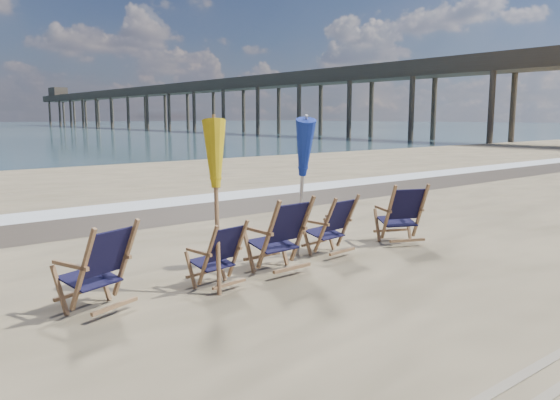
% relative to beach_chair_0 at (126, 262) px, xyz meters
% --- Properties ---
extents(surf_foam, '(200.00, 1.40, 0.01)m').
position_rel_beach_chair_0_xyz_m(surf_foam, '(2.79, 6.75, -0.52)').
color(surf_foam, silver).
rests_on(surf_foam, ground).
extents(wet_sand_strip, '(200.00, 2.60, 0.00)m').
position_rel_beach_chair_0_xyz_m(wet_sand_strip, '(2.79, 5.25, -0.52)').
color(wet_sand_strip, '#42362A').
rests_on(wet_sand_strip, ground).
extents(beach_chair_0, '(0.88, 0.93, 1.05)m').
position_rel_beach_chair_0_xyz_m(beach_chair_0, '(0.00, 0.00, 0.00)').
color(beach_chair_0, black).
rests_on(beach_chair_0, ground).
extents(beach_chair_1, '(0.65, 0.71, 0.89)m').
position_rel_beach_chair_0_xyz_m(beach_chair_1, '(1.45, -0.15, -0.08)').
color(beach_chair_1, black).
rests_on(beach_chair_1, ground).
extents(beach_chair_2, '(0.73, 0.81, 1.10)m').
position_rel_beach_chair_0_xyz_m(beach_chair_2, '(2.56, -0.14, 0.03)').
color(beach_chair_2, black).
rests_on(beach_chair_2, ground).
extents(beach_chair_3, '(0.69, 0.76, 0.98)m').
position_rel_beach_chair_0_xyz_m(beach_chair_3, '(3.77, 0.14, -0.04)').
color(beach_chair_3, black).
rests_on(beach_chair_3, ground).
extents(beach_chair_4, '(0.94, 0.98, 1.07)m').
position_rel_beach_chair_0_xyz_m(beach_chair_4, '(5.20, -0.19, 0.01)').
color(beach_chair_4, black).
rests_on(beach_chair_4, ground).
extents(umbrella_yellow, '(0.30, 0.30, 2.15)m').
position_rel_beach_chair_0_xyz_m(umbrella_yellow, '(1.13, -0.16, 1.11)').
color(umbrella_yellow, olive).
rests_on(umbrella_yellow, ground).
extents(umbrella_blue, '(0.30, 0.30, 2.21)m').
position_rel_beach_chair_0_xyz_m(umbrella_blue, '(2.93, 0.31, 1.15)').
color(umbrella_blue, '#A5A5AD').
rests_on(umbrella_blue, ground).
extents(fishing_pier, '(4.40, 140.00, 9.30)m').
position_rel_beach_chair_0_xyz_m(fishing_pier, '(40.79, 72.45, 4.12)').
color(fishing_pier, '#4A4136').
rests_on(fishing_pier, ground).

